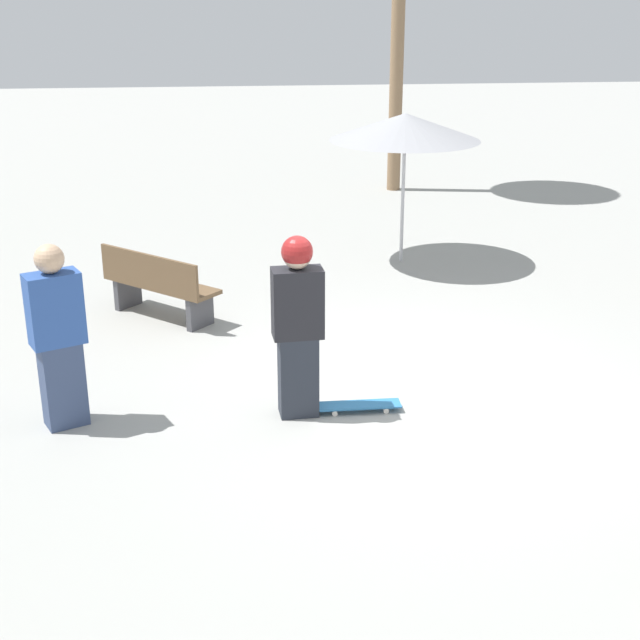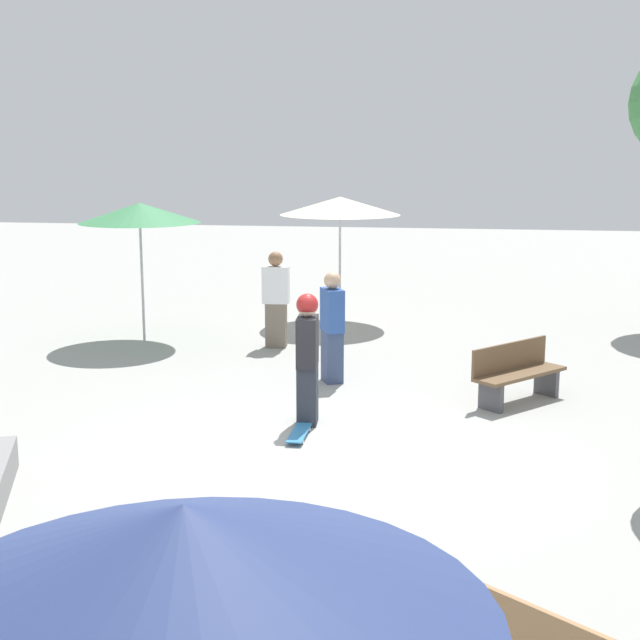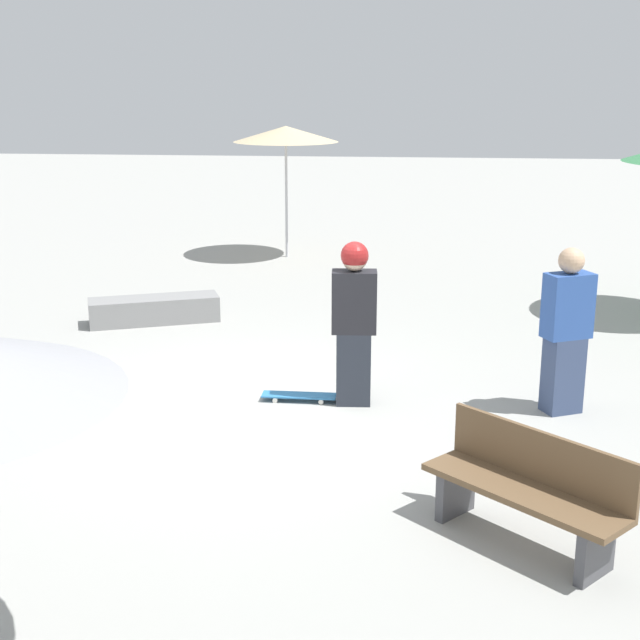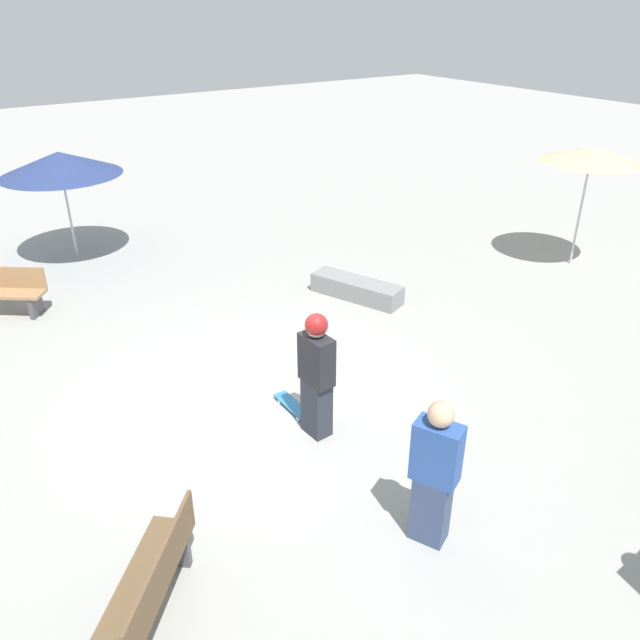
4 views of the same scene
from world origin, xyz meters
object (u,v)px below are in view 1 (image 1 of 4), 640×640
object	(u,v)px
skater_main	(298,321)
skateboard	(359,405)
bench_far	(158,285)
bystander_far	(58,337)
shade_umbrella_grey	(405,127)

from	to	relation	value
skater_main	skateboard	bearing A→B (deg)	-4.57
skater_main	bench_far	size ratio (longest dim) A/B	1.18
skater_main	skateboard	world-z (taller)	skater_main
skater_main	bystander_far	bearing A→B (deg)	175.73
bench_far	shade_umbrella_grey	size ratio (longest dim) A/B	0.68
skateboard	bench_far	distance (m)	3.50
skateboard	bystander_far	world-z (taller)	bystander_far
skater_main	shade_umbrella_grey	world-z (taller)	shade_umbrella_grey
bench_far	skateboard	bearing A→B (deg)	-11.59
skateboard	shade_umbrella_grey	size ratio (longest dim) A/B	0.37
skateboard	shade_umbrella_grey	xyz separation A→B (m)	(1.36, 4.90, 1.92)
bench_far	bystander_far	distance (m)	2.90
skater_main	bystander_far	xyz separation A→B (m)	(-2.17, 0.02, -0.08)
skateboard	bystander_far	distance (m)	2.87
skateboard	shade_umbrella_grey	bearing A→B (deg)	74.31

